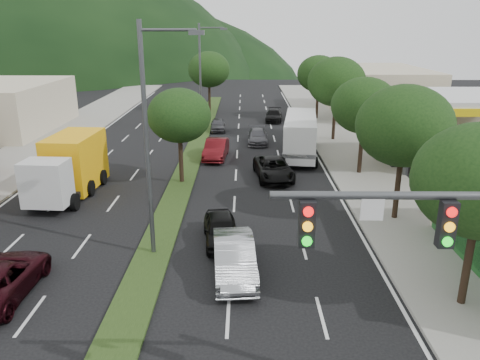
{
  "coord_description": "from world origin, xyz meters",
  "views": [
    {
      "loc": [
        4.04,
        -10.89,
        9.74
      ],
      "look_at": [
        3.85,
        12.04,
        2.17
      ],
      "focal_mm": 35.0,
      "sensor_mm": 36.0,
      "label": 1
    }
  ],
  "objects_px": {
    "traffic_signal": "(467,266)",
    "sedan_silver": "(234,258)",
    "motorhome": "(300,135)",
    "car_queue_d": "(274,169)",
    "box_truck": "(70,168)",
    "car_queue_e": "(218,125)",
    "tree_r_e": "(319,74)",
    "car_queue_b": "(257,136)",
    "tree_med_near": "(179,116)",
    "car_queue_f": "(274,115)",
    "tree_med_far": "(209,69)",
    "tree_r_c": "(364,106)",
    "suv_maroon": "(1,278)",
    "streetlight_near": "(151,132)",
    "tree_r_d": "(336,82)",
    "car_queue_a": "(221,229)",
    "streetlight_mid": "(202,74)",
    "car_queue_c": "(216,149)",
    "tree_r_b": "(404,126)"
  },
  "relations": [
    {
      "from": "tree_r_e",
      "to": "car_queue_d",
      "type": "bearing_deg",
      "value": -105.86
    },
    {
      "from": "car_queue_d",
      "to": "motorhome",
      "type": "relative_size",
      "value": 0.58
    },
    {
      "from": "tree_med_near",
      "to": "car_queue_a",
      "type": "distance_m",
      "value": 10.04
    },
    {
      "from": "car_queue_f",
      "to": "motorhome",
      "type": "relative_size",
      "value": 0.49
    },
    {
      "from": "traffic_signal",
      "to": "sedan_silver",
      "type": "relative_size",
      "value": 1.49
    },
    {
      "from": "car_queue_e",
      "to": "tree_med_near",
      "type": "bearing_deg",
      "value": -97.74
    },
    {
      "from": "tree_r_e",
      "to": "car_queue_b",
      "type": "bearing_deg",
      "value": -121.63
    },
    {
      "from": "suv_maroon",
      "to": "tree_r_b",
      "type": "bearing_deg",
      "value": -155.9
    },
    {
      "from": "box_truck",
      "to": "car_queue_a",
      "type": "bearing_deg",
      "value": 147.69
    },
    {
      "from": "tree_r_c",
      "to": "streetlight_mid",
      "type": "bearing_deg",
      "value": 132.22
    },
    {
      "from": "tree_r_c",
      "to": "car_queue_d",
      "type": "relative_size",
      "value": 1.31
    },
    {
      "from": "tree_r_c",
      "to": "car_queue_a",
      "type": "height_order",
      "value": "tree_r_c"
    },
    {
      "from": "traffic_signal",
      "to": "box_truck",
      "type": "relative_size",
      "value": 0.97
    },
    {
      "from": "tree_r_b",
      "to": "tree_r_c",
      "type": "xyz_separation_m",
      "value": [
        0.0,
        8.0,
        -0.29
      ]
    },
    {
      "from": "car_queue_b",
      "to": "sedan_silver",
      "type": "bearing_deg",
      "value": -93.29
    },
    {
      "from": "tree_r_d",
      "to": "tree_r_c",
      "type": "bearing_deg",
      "value": -90.0
    },
    {
      "from": "tree_r_d",
      "to": "box_truck",
      "type": "xyz_separation_m",
      "value": [
        -18.4,
        -14.06,
        -3.54
      ]
    },
    {
      "from": "streetlight_near",
      "to": "sedan_silver",
      "type": "distance_m",
      "value": 6.19
    },
    {
      "from": "car_queue_e",
      "to": "motorhome",
      "type": "relative_size",
      "value": 0.42
    },
    {
      "from": "tree_med_near",
      "to": "sedan_silver",
      "type": "distance_m",
      "value": 12.89
    },
    {
      "from": "tree_r_d",
      "to": "car_queue_e",
      "type": "bearing_deg",
      "value": 159.15
    },
    {
      "from": "tree_r_c",
      "to": "car_queue_d",
      "type": "xyz_separation_m",
      "value": [
        -5.97,
        -1.0,
        -4.06
      ]
    },
    {
      "from": "streetlight_mid",
      "to": "car_queue_f",
      "type": "distance_m",
      "value": 10.51
    },
    {
      "from": "traffic_signal",
      "to": "car_queue_f",
      "type": "height_order",
      "value": "traffic_signal"
    },
    {
      "from": "streetlight_near",
      "to": "car_queue_e",
      "type": "height_order",
      "value": "streetlight_near"
    },
    {
      "from": "tree_r_e",
      "to": "tree_r_d",
      "type": "bearing_deg",
      "value": -90.0
    },
    {
      "from": "box_truck",
      "to": "tree_r_e",
      "type": "bearing_deg",
      "value": -123.97
    },
    {
      "from": "tree_med_far",
      "to": "suv_maroon",
      "type": "height_order",
      "value": "tree_med_far"
    },
    {
      "from": "motorhome",
      "to": "car_queue_d",
      "type": "bearing_deg",
      "value": -105.69
    },
    {
      "from": "tree_r_e",
      "to": "car_queue_c",
      "type": "distance_m",
      "value": 19.37
    },
    {
      "from": "traffic_signal",
      "to": "tree_r_d",
      "type": "xyz_separation_m",
      "value": [
        2.97,
        31.54,
        0.54
      ]
    },
    {
      "from": "tree_r_e",
      "to": "suv_maroon",
      "type": "relative_size",
      "value": 1.35
    },
    {
      "from": "tree_r_e",
      "to": "car_queue_f",
      "type": "bearing_deg",
      "value": -168.08
    },
    {
      "from": "car_queue_a",
      "to": "car_queue_b",
      "type": "bearing_deg",
      "value": 76.46
    },
    {
      "from": "tree_med_near",
      "to": "streetlight_mid",
      "type": "relative_size",
      "value": 0.6
    },
    {
      "from": "suv_maroon",
      "to": "car_queue_c",
      "type": "xyz_separation_m",
      "value": [
        7.02,
        19.37,
        0.05
      ]
    },
    {
      "from": "traffic_signal",
      "to": "car_queue_a",
      "type": "height_order",
      "value": "traffic_signal"
    },
    {
      "from": "streetlight_mid",
      "to": "car_queue_e",
      "type": "bearing_deg",
      "value": 37.64
    },
    {
      "from": "streetlight_near",
      "to": "motorhome",
      "type": "bearing_deg",
      "value": 63.72
    },
    {
      "from": "tree_r_c",
      "to": "car_queue_e",
      "type": "xyz_separation_m",
      "value": [
        -10.5,
        14.0,
        -4.15
      ]
    },
    {
      "from": "tree_med_near",
      "to": "suv_maroon",
      "type": "relative_size",
      "value": 1.21
    },
    {
      "from": "car_queue_f",
      "to": "traffic_signal",
      "type": "bearing_deg",
      "value": -82.67
    },
    {
      "from": "tree_r_d",
      "to": "car_queue_c",
      "type": "distance_m",
      "value": 12.56
    },
    {
      "from": "streetlight_mid",
      "to": "motorhome",
      "type": "bearing_deg",
      "value": -45.6
    },
    {
      "from": "traffic_signal",
      "to": "tree_r_b",
      "type": "bearing_deg",
      "value": 77.63
    },
    {
      "from": "tree_r_e",
      "to": "car_queue_b",
      "type": "relative_size",
      "value": 1.62
    },
    {
      "from": "sedan_silver",
      "to": "motorhome",
      "type": "height_order",
      "value": "motorhome"
    },
    {
      "from": "car_queue_a",
      "to": "sedan_silver",
      "type": "bearing_deg",
      "value": -84.3
    },
    {
      "from": "tree_med_far",
      "to": "car_queue_b",
      "type": "relative_size",
      "value": 1.68
    },
    {
      "from": "tree_med_near",
      "to": "car_queue_f",
      "type": "bearing_deg",
      "value": 70.94
    }
  ]
}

